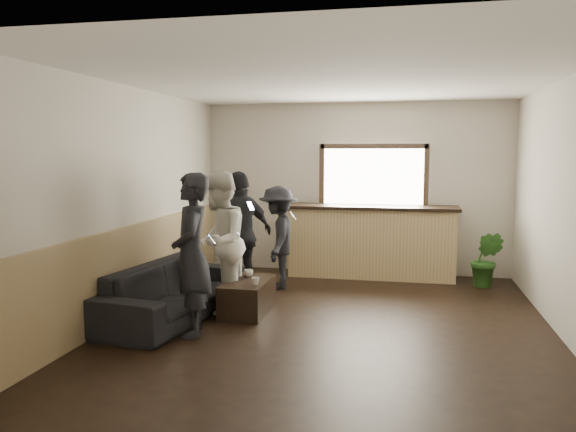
% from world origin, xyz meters
% --- Properties ---
extents(ground, '(5.00, 6.00, 0.01)m').
position_xyz_m(ground, '(0.00, 0.00, 0.00)').
color(ground, black).
extents(room_shell, '(5.01, 6.01, 2.80)m').
position_xyz_m(room_shell, '(-0.74, 0.00, 1.47)').
color(room_shell, silver).
rests_on(room_shell, ground).
extents(bar_counter, '(2.70, 0.68, 2.13)m').
position_xyz_m(bar_counter, '(0.30, 2.70, 0.64)').
color(bar_counter, tan).
rests_on(bar_counter, ground).
extents(sofa, '(1.16, 2.33, 0.65)m').
position_xyz_m(sofa, '(-1.88, -0.09, 0.33)').
color(sofa, black).
rests_on(sofa, ground).
extents(coffee_table, '(0.51, 0.92, 0.41)m').
position_xyz_m(coffee_table, '(-1.07, 0.29, 0.20)').
color(coffee_table, black).
rests_on(coffee_table, ground).
extents(cup_a, '(0.16, 0.16, 0.09)m').
position_xyz_m(cup_a, '(-1.12, 0.50, 0.45)').
color(cup_a, silver).
rests_on(cup_a, coffee_table).
extents(cup_b, '(0.10, 0.10, 0.09)m').
position_xyz_m(cup_b, '(-0.91, 0.10, 0.45)').
color(cup_b, silver).
rests_on(cup_b, coffee_table).
extents(potted_plant, '(0.56, 0.51, 0.83)m').
position_xyz_m(potted_plant, '(2.02, 2.32, 0.42)').
color(potted_plant, '#2D6623').
rests_on(potted_plant, ground).
extents(person_a, '(0.63, 0.76, 1.78)m').
position_xyz_m(person_a, '(-1.43, -0.63, 0.89)').
color(person_a, black).
rests_on(person_a, ground).
extents(person_b, '(0.78, 0.94, 1.76)m').
position_xyz_m(person_b, '(-1.43, 0.28, 0.88)').
color(person_b, beige).
rests_on(person_b, ground).
extents(person_c, '(0.71, 1.05, 1.51)m').
position_xyz_m(person_c, '(-0.99, 1.64, 0.75)').
color(person_c, black).
rests_on(person_c, ground).
extents(person_d, '(0.95, 1.07, 1.74)m').
position_xyz_m(person_d, '(-1.36, 1.01, 0.87)').
color(person_d, black).
rests_on(person_d, ground).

